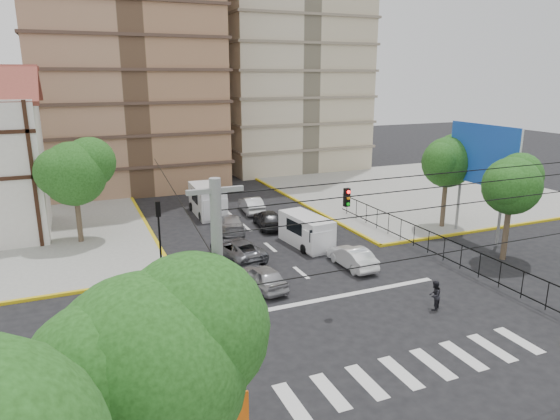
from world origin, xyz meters
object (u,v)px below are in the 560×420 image
traffic_light_nw (159,226)px  van_right_lane (308,232)px  car_silver_front_left (263,277)px  pedestrian_crosswalk (435,295)px  car_white_front_right (352,257)px  van_left_lane (208,202)px

traffic_light_nw → van_right_lane: 10.57m
traffic_light_nw → car_silver_front_left: traffic_light_nw is taller
pedestrian_crosswalk → car_white_front_right: bearing=-115.6°
car_silver_front_left → car_white_front_right: bearing=-179.3°
traffic_light_nw → van_right_lane: traffic_light_nw is taller
car_white_front_right → van_right_lane: bearing=-81.1°
car_silver_front_left → pedestrian_crosswalk: size_ratio=2.51×
van_right_lane → traffic_light_nw: bearing=-178.6°
van_right_lane → car_silver_front_left: van_right_lane is taller
van_right_lane → car_white_front_right: (0.82, -4.55, -0.37)m
van_right_lane → van_left_lane: (-4.25, 10.46, 0.15)m
pedestrian_crosswalk → van_right_lane: bearing=-114.4°
van_left_lane → car_silver_front_left: van_left_lane is taller
van_left_lane → car_white_front_right: (5.06, -15.02, -0.53)m
car_silver_front_left → pedestrian_crosswalk: (7.03, -5.87, 0.11)m
van_right_lane → car_silver_front_left: 7.57m
car_silver_front_left → car_white_front_right: size_ratio=0.97×
traffic_light_nw → car_white_front_right: 11.79m
van_left_lane → car_silver_front_left: bearing=-92.5°
van_right_lane → car_silver_front_left: size_ratio=1.25×
van_left_lane → car_silver_front_left: 15.82m
van_left_lane → car_white_front_right: bearing=-69.7°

